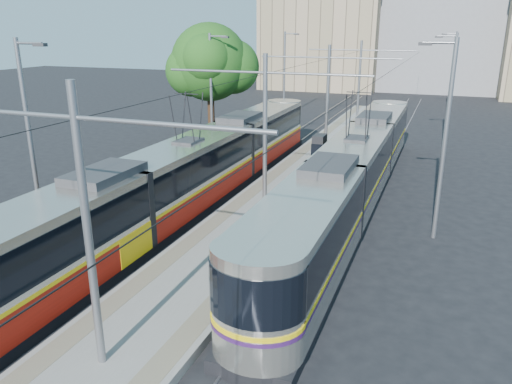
% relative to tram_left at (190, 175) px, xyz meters
% --- Properties ---
extents(ground, '(160.00, 160.00, 0.00)m').
position_rel_tram_left_xyz_m(ground, '(3.60, -7.49, -1.71)').
color(ground, black).
rests_on(ground, ground).
extents(platform, '(4.00, 50.00, 0.30)m').
position_rel_tram_left_xyz_m(platform, '(3.60, 9.51, -1.56)').
color(platform, gray).
rests_on(platform, ground).
extents(tactile_strip_left, '(0.70, 50.00, 0.01)m').
position_rel_tram_left_xyz_m(tactile_strip_left, '(2.15, 9.51, -1.40)').
color(tactile_strip_left, gray).
rests_on(tactile_strip_left, platform).
extents(tactile_strip_right, '(0.70, 50.00, 0.01)m').
position_rel_tram_left_xyz_m(tactile_strip_right, '(5.05, 9.51, -1.40)').
color(tactile_strip_right, gray).
rests_on(tactile_strip_right, platform).
extents(rails, '(8.71, 70.00, 0.03)m').
position_rel_tram_left_xyz_m(rails, '(3.60, 9.51, -1.69)').
color(rails, gray).
rests_on(rails, ground).
extents(track_arrow, '(1.20, 5.00, 0.01)m').
position_rel_tram_left_xyz_m(track_arrow, '(0.00, -10.49, -1.70)').
color(track_arrow, silver).
rests_on(track_arrow, ground).
extents(tram_left, '(2.43, 30.99, 5.50)m').
position_rel_tram_left_xyz_m(tram_left, '(0.00, 0.00, 0.00)').
color(tram_left, black).
rests_on(tram_left, ground).
extents(tram_right, '(2.43, 28.34, 5.50)m').
position_rel_tram_left_xyz_m(tram_right, '(7.20, 3.30, 0.15)').
color(tram_right, black).
rests_on(tram_right, ground).
extents(catenary, '(9.20, 70.00, 7.00)m').
position_rel_tram_left_xyz_m(catenary, '(3.60, 6.66, 2.82)').
color(catenary, gray).
rests_on(catenary, platform).
extents(street_lamps, '(15.18, 38.22, 8.00)m').
position_rel_tram_left_xyz_m(street_lamps, '(3.60, 13.51, 2.48)').
color(street_lamps, gray).
rests_on(street_lamps, ground).
extents(shelter, '(0.68, 1.09, 2.41)m').
position_rel_tram_left_xyz_m(shelter, '(4.63, 6.52, -0.15)').
color(shelter, black).
rests_on(shelter, platform).
extents(tree, '(6.00, 5.55, 8.72)m').
position_rel_tram_left_xyz_m(tree, '(-4.68, 12.97, 4.19)').
color(tree, '#382314').
rests_on(tree, ground).
extents(building_left, '(16.32, 12.24, 13.22)m').
position_rel_tram_left_xyz_m(building_left, '(-6.40, 52.51, 4.91)').
color(building_left, tan).
rests_on(building_left, ground).
extents(building_centre, '(18.36, 14.28, 16.82)m').
position_rel_tram_left_xyz_m(building_centre, '(9.60, 56.51, 6.72)').
color(building_centre, gray).
rests_on(building_centre, ground).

